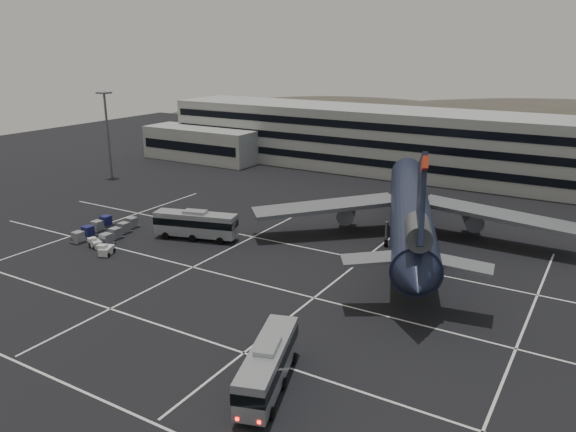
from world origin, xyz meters
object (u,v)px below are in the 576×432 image
at_px(trijet_main, 410,210).
at_px(bus_near, 268,363).
at_px(bus_far, 196,223).
at_px(tug_a, 106,250).
at_px(uld_cluster, 106,230).

relative_size(trijet_main, bus_near, 4.60).
distance_m(bus_near, bus_far, 39.78).
height_order(trijet_main, bus_near, trijet_main).
bearing_deg(trijet_main, bus_far, -173.93).
bearing_deg(tug_a, bus_far, 37.81).
height_order(bus_far, tug_a, bus_far).
distance_m(trijet_main, uld_cluster, 45.76).
distance_m(bus_far, uld_cluster, 14.27).
bearing_deg(bus_near, uld_cluster, 136.24).
relative_size(bus_near, bus_far, 0.95).
height_order(trijet_main, bus_far, trijet_main).
bearing_deg(bus_far, trijet_main, -79.39).
bearing_deg(tug_a, bus_near, -45.83).
distance_m(bus_near, tug_a, 39.05).
xyz_separation_m(trijet_main, bus_far, (-28.06, -14.05, -2.84)).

